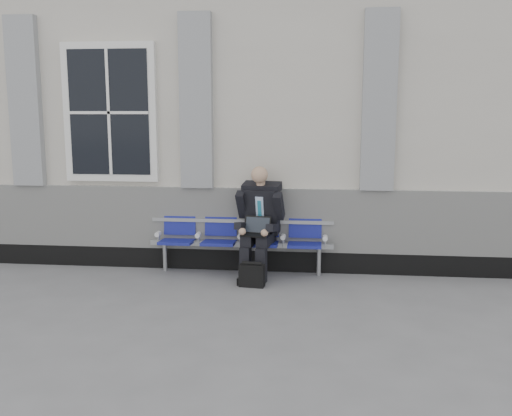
# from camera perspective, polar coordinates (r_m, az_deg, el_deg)

# --- Properties ---
(ground) EXTENTS (70.00, 70.00, 0.00)m
(ground) POSITION_cam_1_polar(r_m,az_deg,el_deg) (7.60, -20.06, -8.31)
(ground) COLOR slate
(ground) RESTS_ON ground
(station_building) EXTENTS (14.40, 4.40, 4.49)m
(station_building) POSITION_cam_1_polar(r_m,az_deg,el_deg) (10.48, -12.38, 9.16)
(station_building) COLOR beige
(station_building) RESTS_ON ground
(bench) EXTENTS (2.60, 0.47, 0.91)m
(bench) POSITION_cam_1_polar(r_m,az_deg,el_deg) (8.04, -1.52, -2.69)
(bench) COLOR #9EA0A3
(bench) RESTS_ON ground
(businessman) EXTENTS (0.68, 0.91, 1.54)m
(businessman) POSITION_cam_1_polar(r_m,az_deg,el_deg) (7.82, 0.37, -1.06)
(businessman) COLOR black
(businessman) RESTS_ON ground
(briefcase) EXTENTS (0.34, 0.18, 0.34)m
(briefcase) POSITION_cam_1_polar(r_m,az_deg,el_deg) (7.50, -0.41, -6.72)
(briefcase) COLOR black
(briefcase) RESTS_ON ground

